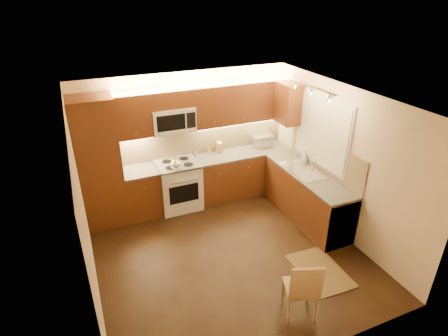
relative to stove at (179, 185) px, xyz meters
name	(u,v)px	position (x,y,z in m)	size (l,w,h in m)	color
floor	(229,254)	(0.30, -1.68, -0.46)	(4.00, 4.00, 0.01)	black
ceiling	(230,101)	(0.30, -1.68, 2.04)	(4.00, 4.00, 0.01)	beige
wall_back	(187,138)	(0.30, 0.32, 0.79)	(4.00, 0.01, 2.50)	beige
wall_front	(310,275)	(0.30, -3.67, 0.79)	(4.00, 0.01, 2.50)	beige
wall_left	(84,216)	(-1.70, -1.68, 0.79)	(0.01, 4.00, 2.50)	beige
wall_right	(341,162)	(2.30, -1.68, 0.79)	(0.01, 4.00, 2.50)	beige
pantry	(99,164)	(-1.35, 0.02, 0.69)	(0.70, 0.60, 2.30)	#4F2710
base_cab_back_left	(142,193)	(-0.69, 0.02, -0.03)	(0.62, 0.60, 0.86)	#4F2710
counter_back_left	(140,171)	(-0.69, 0.02, 0.42)	(0.62, 0.60, 0.04)	#3B3836
base_cab_back_right	(242,173)	(1.34, 0.02, -0.03)	(1.92, 0.60, 0.86)	#4F2710
counter_back_right	(243,153)	(1.34, 0.02, 0.42)	(1.92, 0.60, 0.04)	#3B3836
base_cab_right	(306,197)	(2.00, -1.28, -0.03)	(0.60, 2.00, 0.86)	#4F2710
counter_right	(309,175)	(2.00, -1.28, 0.42)	(0.60, 2.00, 0.04)	#3B3836
dishwasher	(331,217)	(2.00, -1.98, -0.03)	(0.58, 0.60, 0.84)	silver
backsplash_back	(204,138)	(0.65, 0.31, 0.74)	(3.30, 0.02, 0.60)	tan
backsplash_right	(325,156)	(2.29, -1.28, 0.74)	(0.02, 2.00, 0.60)	tan
upper_cab_back_left	(132,116)	(-0.69, 0.15, 1.42)	(0.62, 0.35, 0.75)	#4F2710
upper_cab_back_right	(241,102)	(1.34, 0.15, 1.42)	(1.92, 0.35, 0.75)	#4F2710
upper_cab_bridge	(171,98)	(0.00, 0.15, 1.63)	(0.76, 0.35, 0.31)	#4F2710
upper_cab_right_corner	(289,103)	(2.12, -0.28, 1.42)	(0.35, 0.50, 0.75)	#4F2710
stove	(179,185)	(0.00, 0.00, 0.00)	(0.76, 0.65, 0.92)	silver
microwave	(173,119)	(0.00, 0.14, 1.26)	(0.76, 0.38, 0.44)	silver
window_frame	(322,131)	(2.29, -1.12, 1.14)	(0.03, 1.44, 1.24)	silver
window_blinds	(321,131)	(2.27, -1.12, 1.14)	(0.02, 1.36, 1.16)	silver
sink	(305,167)	(2.00, -1.12, 0.52)	(0.52, 0.86, 0.15)	silver
faucet	(314,161)	(2.18, -1.12, 0.59)	(0.20, 0.04, 0.30)	silver
track_light_bar	(312,86)	(1.85, -1.27, 2.00)	(0.04, 1.20, 0.03)	silver
kettle	(175,163)	(-0.10, -0.21, 0.57)	(0.19, 0.19, 0.21)	silver
toaster_oven	(262,141)	(1.83, 0.14, 0.56)	(0.40, 0.30, 0.24)	silver
knife_block	(219,147)	(0.91, 0.20, 0.55)	(0.10, 0.16, 0.21)	olive
spice_jar_a	(196,153)	(0.44, 0.25, 0.48)	(0.05, 0.05, 0.09)	silver
spice_jar_b	(213,150)	(0.80, 0.26, 0.49)	(0.04, 0.04, 0.10)	brown
spice_jar_c	(211,153)	(0.71, 0.13, 0.49)	(0.05, 0.05, 0.10)	silver
spice_jar_d	(208,150)	(0.71, 0.26, 0.49)	(0.05, 0.05, 0.10)	olive
soap_bottle	(304,156)	(2.22, -0.79, 0.54)	(0.09, 0.09, 0.21)	#BAB9BE
rug	(320,271)	(1.40, -2.58, -0.45)	(0.65, 0.97, 0.01)	black
dining_chair	(301,286)	(0.66, -3.10, -0.01)	(0.40, 0.40, 0.90)	olive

